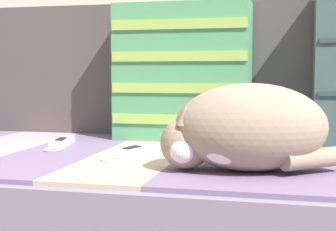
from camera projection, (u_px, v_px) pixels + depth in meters
name	position (u px, v px, depth m)	size (l,w,h in m)	color
couch	(186.00, 231.00, 1.34)	(1.82, 0.90, 0.41)	#3D3838
sofa_backrest	(210.00, 70.00, 1.68)	(1.78, 0.14, 0.42)	#474242
throw_pillow_striped	(182.00, 72.00, 1.55)	(0.41, 0.14, 0.41)	#4C9366
sleeping_cat	(244.00, 130.00, 1.07)	(0.38, 0.27, 0.18)	gray
game_remote_near	(61.00, 143.00, 1.44)	(0.08, 0.21, 0.02)	white
game_remote_far	(133.00, 151.00, 1.28)	(0.10, 0.21, 0.02)	white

